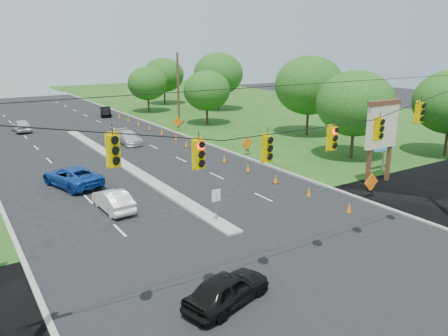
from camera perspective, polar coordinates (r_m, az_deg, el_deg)
ground at (r=20.87m, az=7.90°, el=-12.62°), size 160.00×160.00×0.00m
grass_right at (r=54.93m, az=18.29°, el=4.64°), size 40.00×160.00×0.06m
cross_street at (r=20.87m, az=7.90°, el=-12.62°), size 160.00×14.00×0.02m
curb_right at (r=50.09m, az=-5.70°, el=4.34°), size 0.25×110.00×0.16m
median at (r=38.13m, az=-13.00°, el=0.37°), size 1.00×34.00×0.18m
median_sign at (r=24.69m, az=-1.05°, el=-4.13°), size 0.55×0.06×2.05m
signal_span at (r=18.28m, az=10.40°, el=-0.03°), size 25.60×0.32×9.00m
utility_pole_far_right at (r=54.92m, az=-6.00°, el=10.09°), size 0.28×0.28×9.00m
pylon_sign at (r=33.69m, az=19.98°, el=4.80°), size 5.90×2.30×6.12m
cone_0 at (r=27.67m, az=16.02°, el=-4.99°), size 0.32×0.32×0.70m
cone_1 at (r=29.92m, az=11.02°, el=-3.08°), size 0.32×0.32×0.70m
cone_2 at (r=32.39m, az=6.77°, el=-1.42°), size 0.32×0.32×0.70m
cone_3 at (r=35.04m, az=3.14°, el=-0.01°), size 0.32×0.32×0.70m
cone_4 at (r=37.82m, az=0.04°, el=1.21°), size 0.32×0.32×0.70m
cone_5 at (r=40.72m, az=-2.64°, el=2.25°), size 0.32×0.32×0.70m
cone_6 at (r=43.70m, az=-4.95°, el=3.15°), size 0.32×0.32×0.70m
cone_7 at (r=47.02m, az=-6.32°, el=4.01°), size 0.32×0.32×0.70m
cone_8 at (r=50.12m, az=-8.12°, el=4.68°), size 0.32×0.32×0.70m
cone_9 at (r=53.27m, az=-9.72°, el=5.27°), size 0.32×0.32×0.70m
cone_10 at (r=56.46m, az=-11.14°, el=5.78°), size 0.32×0.32×0.70m
cone_11 at (r=59.68m, az=-12.40°, el=6.24°), size 0.32×0.32×0.70m
cone_12 at (r=62.94m, az=-13.54°, el=6.65°), size 0.32×0.32×0.70m
cone_13 at (r=66.22m, az=-14.57°, el=7.02°), size 0.32×0.32×0.70m
work_sign_0 at (r=30.35m, az=18.67°, el=-1.89°), size 1.27×0.58×1.37m
work_sign_1 at (r=40.18m, az=3.04°, el=3.14°), size 1.27×0.58×1.37m
work_sign_2 at (r=51.96m, az=-6.06°, el=5.97°), size 1.27×0.58×1.37m
tree_7 at (r=39.99m, az=16.78°, el=8.07°), size 6.72×6.72×7.84m
tree_8 at (r=49.66m, az=11.07°, el=10.54°), size 7.56×7.56×8.82m
tree_9 at (r=55.73m, az=-2.27°, el=10.08°), size 5.88×5.88×6.86m
tree_10 at (r=68.29m, az=-0.74°, el=12.18°), size 7.56×7.56×8.82m
tree_11 at (r=76.08m, az=-7.86°, el=11.94°), size 6.72×6.72×7.84m
tree_12 at (r=67.31m, az=-9.96°, el=10.84°), size 5.88×5.88×6.86m
black_sedan at (r=17.69m, az=0.42°, el=-15.55°), size 4.24×2.62×1.35m
white_sedan at (r=27.79m, az=-14.29°, el=-4.10°), size 1.56×4.02×1.30m
blue_pickup at (r=33.32m, az=-19.24°, el=-1.03°), size 3.79×5.77×1.47m
silver_car_far at (r=46.29m, az=-12.44°, el=3.94°), size 1.94×4.58×1.32m
silver_car_oncoming at (r=56.77m, az=-25.00°, el=5.05°), size 1.91×4.38×1.47m
dark_car_receding at (r=65.30m, az=-15.21°, el=7.13°), size 2.44×4.24×1.32m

